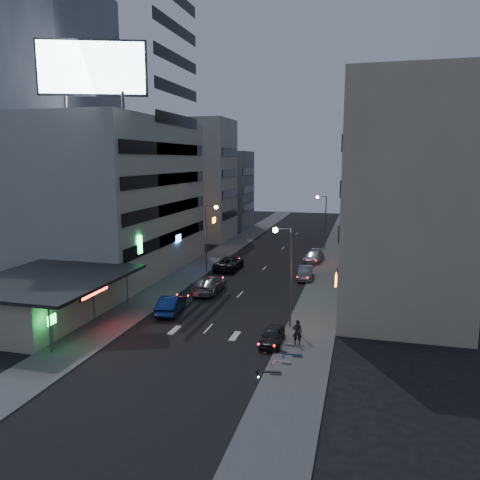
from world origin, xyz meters
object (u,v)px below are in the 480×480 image
(parked_car_right_far, at_px, (314,257))
(person, at_px, (297,332))
(scooter_silver_a, at_px, (292,354))
(parked_car_right_mid, at_px, (305,273))
(scooter_black_b, at_px, (288,344))
(scooter_black_a, at_px, (282,363))
(parked_car_left, at_px, (229,263))
(road_car_silver, at_px, (209,284))
(parked_car_right_near, at_px, (272,336))
(scooter_blue, at_px, (303,346))
(scooter_silver_b, at_px, (296,337))
(road_car_blue, at_px, (171,304))

(parked_car_right_far, distance_m, person, 28.54)
(person, height_order, scooter_silver_a, person)
(person, bearing_deg, parked_car_right_mid, -91.61)
(scooter_black_b, bearing_deg, scooter_black_a, -159.63)
(parked_car_left, bearing_deg, scooter_black_b, 115.98)
(parked_car_right_far, distance_m, road_car_silver, 19.00)
(parked_car_left, distance_m, scooter_black_a, 28.80)
(person, xyz_separation_m, scooter_black_a, (-0.34, -4.71, -0.31))
(person, relative_size, scooter_black_b, 0.94)
(parked_car_right_near, bearing_deg, parked_car_left, 113.81)
(road_car_silver, xyz_separation_m, scooter_blue, (11.30, -13.41, -0.12))
(scooter_silver_b, bearing_deg, scooter_silver_a, -165.64)
(road_car_blue, height_order, scooter_black_b, road_car_blue)
(parked_car_right_near, xyz_separation_m, person, (1.80, 0.20, 0.41))
(scooter_black_a, bearing_deg, person, -14.16)
(parked_car_right_near, height_order, scooter_silver_a, parked_car_right_near)
(parked_car_left, height_order, scooter_silver_b, parked_car_left)
(road_car_silver, xyz_separation_m, scooter_black_a, (10.33, -16.40, -0.11))
(road_car_blue, bearing_deg, scooter_blue, 145.60)
(parked_car_right_near, bearing_deg, road_car_blue, 154.74)
(road_car_blue, relative_size, scooter_silver_b, 2.65)
(parked_car_left, xyz_separation_m, scooter_black_b, (11.09, -23.40, -0.09))
(parked_car_left, xyz_separation_m, road_car_silver, (0.83, -10.15, 0.04))
(parked_car_right_far, distance_m, scooter_silver_b, 28.62)
(parked_car_right_mid, distance_m, parked_car_left, 9.98)
(road_car_blue, distance_m, person, 12.66)
(road_car_silver, bearing_deg, parked_car_right_near, 126.05)
(person, xyz_separation_m, scooter_silver_b, (-0.08, -0.08, -0.38))
(parked_car_right_mid, relative_size, scooter_silver_b, 2.45)
(scooter_blue, bearing_deg, scooter_silver_b, 18.29)
(road_car_blue, bearing_deg, person, 151.32)
(person, relative_size, scooter_silver_a, 1.02)
(parked_car_right_mid, xyz_separation_m, scooter_silver_a, (1.91, -22.61, -0.05))
(parked_car_right_far, bearing_deg, parked_car_right_mid, -82.73)
(parked_car_right_near, relative_size, road_car_silver, 0.64)
(scooter_black_a, xyz_separation_m, scooter_black_b, (-0.07, 3.14, -0.01))
(parked_car_right_mid, bearing_deg, road_car_blue, -127.32)
(scooter_blue, xyz_separation_m, scooter_silver_b, (-0.71, 1.65, -0.05))
(scooter_silver_a, distance_m, scooter_blue, 1.50)
(scooter_black_a, bearing_deg, road_car_silver, 22.20)
(scooter_silver_a, bearing_deg, parked_car_right_far, 5.21)
(parked_car_right_near, height_order, scooter_blue, scooter_blue)
(road_car_blue, xyz_separation_m, scooter_black_b, (11.41, -6.11, -0.07))
(scooter_black_a, bearing_deg, scooter_blue, -28.05)
(road_car_blue, bearing_deg, scooter_silver_a, 139.57)
(parked_car_right_far, height_order, person, person)
(parked_car_right_far, relative_size, scooter_black_a, 2.54)
(scooter_black_a, bearing_deg, scooter_silver_b, -13.27)
(scooter_silver_b, bearing_deg, scooter_black_b, 178.34)
(parked_car_right_mid, distance_m, scooter_silver_a, 22.70)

